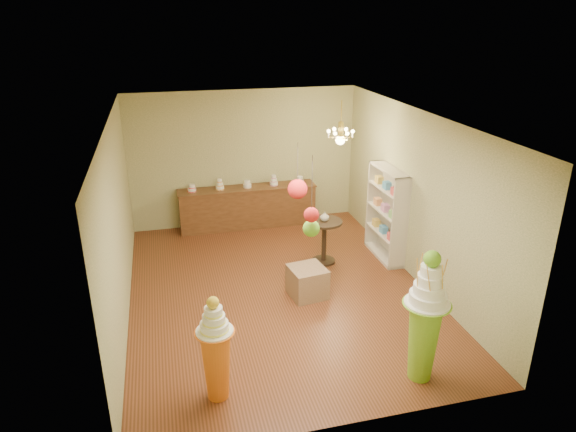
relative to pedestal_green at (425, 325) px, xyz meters
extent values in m
plane|color=brown|center=(-1.30, 2.68, -0.80)|extent=(6.50, 6.50, 0.00)
plane|color=silver|center=(-1.30, 2.68, 2.20)|extent=(6.50, 6.50, 0.00)
cube|color=tan|center=(-1.30, 5.93, 0.70)|extent=(5.00, 0.04, 3.00)
cube|color=tan|center=(-1.30, -0.57, 0.70)|extent=(5.00, 0.04, 3.00)
cube|color=tan|center=(-3.80, 2.68, 0.70)|extent=(0.04, 6.50, 3.00)
cube|color=tan|center=(1.20, 2.68, 0.70)|extent=(0.04, 6.50, 3.00)
cone|color=#7EBE2A|center=(0.00, 0.00, -0.24)|extent=(0.55, 0.55, 1.11)
cylinder|color=white|center=(0.00, 0.00, 0.33)|extent=(0.74, 0.74, 0.03)
cylinder|color=white|center=(0.00, 0.00, 0.41)|extent=(0.60, 0.60, 0.13)
cylinder|color=white|center=(0.00, 0.00, 0.53)|extent=(0.49, 0.49, 0.13)
cylinder|color=white|center=(0.00, 0.00, 0.66)|extent=(0.40, 0.40, 0.13)
cylinder|color=white|center=(0.00, 0.00, 0.79)|extent=(0.33, 0.33, 0.13)
sphere|color=#64A724|center=(0.00, 0.00, 0.94)|extent=(0.21, 0.21, 0.21)
cone|color=orange|center=(-2.63, 0.28, -0.32)|extent=(0.48, 0.48, 0.95)
cylinder|color=white|center=(-2.63, 0.28, 0.17)|extent=(0.57, 0.57, 0.03)
cylinder|color=white|center=(-2.63, 0.28, 0.23)|extent=(0.43, 0.43, 0.10)
cylinder|color=white|center=(-2.63, 0.28, 0.34)|extent=(0.34, 0.34, 0.10)
cylinder|color=white|center=(-2.63, 0.28, 0.44)|extent=(0.28, 0.28, 0.10)
sphere|color=gold|center=(-2.63, 0.28, 0.56)|extent=(0.15, 0.15, 0.15)
cube|color=#89694B|center=(-0.86, 2.38, -0.53)|extent=(0.66, 0.66, 0.52)
cube|color=brown|center=(-1.30, 5.65, -0.35)|extent=(3.00, 0.50, 0.90)
cube|color=brown|center=(-1.30, 5.65, 0.11)|extent=(3.04, 0.54, 0.03)
cylinder|color=white|center=(-2.50, 5.65, 0.20)|extent=(0.18, 0.18, 0.16)
cylinder|color=white|center=(-1.90, 5.65, 0.24)|extent=(0.18, 0.18, 0.24)
cylinder|color=white|center=(-1.30, 5.65, 0.20)|extent=(0.18, 0.18, 0.16)
cylinder|color=white|center=(-0.70, 5.65, 0.24)|extent=(0.18, 0.18, 0.24)
cylinder|color=white|center=(-0.10, 5.65, 0.20)|extent=(0.18, 0.18, 0.16)
cube|color=beige|center=(1.18, 3.48, 0.10)|extent=(0.04, 1.20, 1.80)
cube|color=beige|center=(1.02, 3.48, -0.30)|extent=(0.30, 1.14, 0.03)
cube|color=beige|center=(1.02, 3.48, 0.15)|extent=(0.30, 1.14, 0.03)
cube|color=beige|center=(1.02, 3.48, 0.60)|extent=(0.30, 1.14, 0.03)
cylinder|color=black|center=(-0.20, 3.52, -0.77)|extent=(0.58, 0.58, 0.04)
cylinder|color=black|center=(-0.20, 3.52, -0.38)|extent=(0.12, 0.12, 0.84)
cylinder|color=black|center=(-0.20, 3.52, 0.04)|extent=(0.88, 0.88, 0.04)
imported|color=beige|center=(-0.20, 3.52, 0.15)|extent=(0.18, 0.18, 0.18)
cylinder|color=#3C332B|center=(-1.39, 1.09, 1.90)|extent=(0.01, 0.01, 0.61)
sphere|color=red|center=(-1.39, 1.09, 1.59)|extent=(0.26, 0.26, 0.26)
cylinder|color=#3C332B|center=(-1.39, 0.48, 1.75)|extent=(0.01, 0.01, 0.91)
sphere|color=#64A724|center=(-1.39, 0.48, 1.29)|extent=(0.21, 0.21, 0.21)
cylinder|color=#3C332B|center=(-1.42, 0.39, 1.85)|extent=(0.01, 0.01, 0.70)
sphere|color=red|center=(-1.42, 0.39, 1.50)|extent=(0.18, 0.18, 0.18)
cylinder|color=#DDBE4E|center=(0.25, 4.07, 1.95)|extent=(0.02, 0.02, 0.50)
cylinder|color=#DDBE4E|center=(0.25, 4.07, 1.65)|extent=(0.10, 0.10, 0.30)
sphere|color=#FFDA8C|center=(0.25, 4.07, 1.45)|extent=(0.18, 0.18, 0.18)
camera|label=1|loc=(-3.05, -4.96, 3.72)|focal=32.00mm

